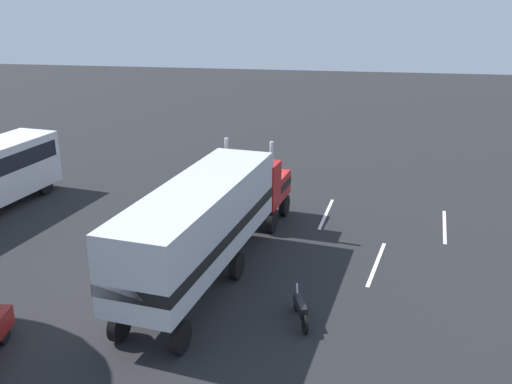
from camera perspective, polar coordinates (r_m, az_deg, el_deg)
The scene contains 7 objects.
ground_plane at distance 28.91m, azimuth -0.03°, elevation -2.73°, with size 120.00×120.00×0.00m, color #232326.
lane_stripe_near at distance 29.81m, azimuth 7.06°, elevation -2.17°, with size 4.40×0.16×0.01m, color silver.
lane_stripe_mid at distance 24.81m, azimuth 12.00°, elevation -7.04°, with size 4.40×0.16×0.01m, color silver.
lane_stripe_far at distance 29.49m, azimuth 18.41°, elevation -3.30°, with size 4.40×0.16×0.01m, color silver.
semi_truck at distance 22.56m, azimuth -4.56°, elevation -2.38°, with size 14.37×4.57×4.50m.
person_bystander at distance 26.70m, azimuth -6.20°, elevation -2.69°, with size 0.34×0.45×1.63m.
motorcycle at distance 20.17m, azimuth 4.50°, elevation -11.64°, with size 2.05×0.72×1.12m.
Camera 1 is at (-26.42, -4.57, 10.82)m, focal length 39.84 mm.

